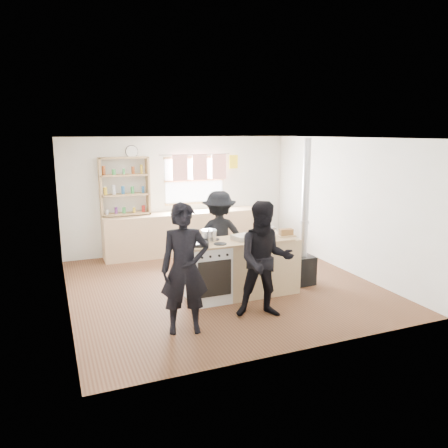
# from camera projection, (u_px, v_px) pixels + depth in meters

# --- Properties ---
(ground) EXTENTS (5.00, 5.00, 0.01)m
(ground) POSITION_uv_depth(u_px,v_px,m) (222.00, 285.00, 7.55)
(ground) COLOR brown
(ground) RESTS_ON ground
(back_counter) EXTENTS (3.40, 0.55, 0.90)m
(back_counter) POSITION_uv_depth(u_px,v_px,m) (184.00, 233.00, 9.47)
(back_counter) COLOR tan
(back_counter) RESTS_ON ground
(shelving_unit) EXTENTS (1.00, 0.28, 1.20)m
(shelving_unit) POSITION_uv_depth(u_px,v_px,m) (125.00, 186.00, 8.91)
(shelving_unit) COLOR tan
(shelving_unit) RESTS_ON back_counter
(thermos) EXTENTS (0.10, 0.10, 0.28)m
(thermos) POSITION_uv_depth(u_px,v_px,m) (222.00, 204.00, 9.67)
(thermos) COLOR silver
(thermos) RESTS_ON back_counter
(cooking_island) EXTENTS (1.97, 0.64, 0.93)m
(cooking_island) POSITION_uv_depth(u_px,v_px,m) (243.00, 267.00, 7.00)
(cooking_island) COLOR silver
(cooking_island) RESTS_ON ground
(skillet_greens) EXTENTS (0.34, 0.34, 0.05)m
(skillet_greens) POSITION_uv_depth(u_px,v_px,m) (198.00, 243.00, 6.54)
(skillet_greens) COLOR black
(skillet_greens) RESTS_ON cooking_island
(roast_tray) EXTENTS (0.41, 0.35, 0.08)m
(roast_tray) POSITION_uv_depth(u_px,v_px,m) (244.00, 237.00, 6.89)
(roast_tray) COLOR silver
(roast_tray) RESTS_ON cooking_island
(stockpot_stove) EXTENTS (0.25, 0.25, 0.20)m
(stockpot_stove) POSITION_uv_depth(u_px,v_px,m) (209.00, 235.00, 6.80)
(stockpot_stove) COLOR #BDBDBF
(stockpot_stove) RESTS_ON cooking_island
(stockpot_counter) EXTENTS (0.27, 0.27, 0.20)m
(stockpot_counter) POSITION_uv_depth(u_px,v_px,m) (267.00, 231.00, 7.06)
(stockpot_counter) COLOR #B1B1B3
(stockpot_counter) RESTS_ON cooking_island
(bread_board) EXTENTS (0.29, 0.22, 0.12)m
(bread_board) POSITION_uv_depth(u_px,v_px,m) (286.00, 233.00, 7.10)
(bread_board) COLOR tan
(bread_board) RESTS_ON cooking_island
(flue_heater) EXTENTS (0.35, 0.35, 2.50)m
(flue_heater) POSITION_uv_depth(u_px,v_px,m) (304.00, 247.00, 7.50)
(flue_heater) COLOR black
(flue_heater) RESTS_ON ground
(person_near_left) EXTENTS (0.70, 0.54, 1.73)m
(person_near_left) POSITION_uv_depth(u_px,v_px,m) (185.00, 269.00, 5.63)
(person_near_left) COLOR black
(person_near_left) RESTS_ON ground
(person_near_right) EXTENTS (0.97, 0.86, 1.67)m
(person_near_right) POSITION_uv_depth(u_px,v_px,m) (265.00, 260.00, 6.13)
(person_near_right) COLOR black
(person_near_right) RESTS_ON ground
(person_far) EXTENTS (1.15, 0.83, 1.60)m
(person_far) POSITION_uv_depth(u_px,v_px,m) (219.00, 236.00, 7.67)
(person_far) COLOR black
(person_far) RESTS_ON ground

